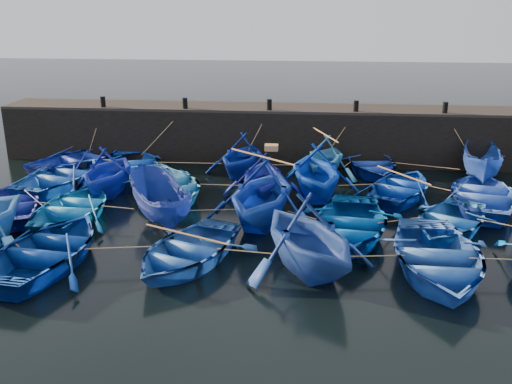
# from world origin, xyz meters

# --- Properties ---
(ground) EXTENTS (120.00, 120.00, 0.00)m
(ground) POSITION_xyz_m (0.00, 0.00, 0.00)
(ground) COLOR black
(ground) RESTS_ON ground
(quay_wall) EXTENTS (26.00, 2.50, 2.50)m
(quay_wall) POSITION_xyz_m (0.00, 10.50, 1.25)
(quay_wall) COLOR black
(quay_wall) RESTS_ON ground
(quay_top) EXTENTS (26.00, 2.50, 0.12)m
(quay_top) POSITION_xyz_m (0.00, 10.50, 2.56)
(quay_top) COLOR black
(quay_top) RESTS_ON quay_wall
(bollard_0) EXTENTS (0.24, 0.24, 0.50)m
(bollard_0) POSITION_xyz_m (-8.00, 9.60, 2.87)
(bollard_0) COLOR black
(bollard_0) RESTS_ON quay_top
(bollard_1) EXTENTS (0.24, 0.24, 0.50)m
(bollard_1) POSITION_xyz_m (-4.00, 9.60, 2.87)
(bollard_1) COLOR black
(bollard_1) RESTS_ON quay_top
(bollard_2) EXTENTS (0.24, 0.24, 0.50)m
(bollard_2) POSITION_xyz_m (0.00, 9.60, 2.87)
(bollard_2) COLOR black
(bollard_2) RESTS_ON quay_top
(bollard_3) EXTENTS (0.24, 0.24, 0.50)m
(bollard_3) POSITION_xyz_m (4.00, 9.60, 2.87)
(bollard_3) COLOR black
(bollard_3) RESTS_ON quay_top
(bollard_4) EXTENTS (0.24, 0.24, 0.50)m
(bollard_4) POSITION_xyz_m (8.00, 9.60, 2.87)
(bollard_4) COLOR black
(bollard_4) RESTS_ON quay_top
(boat_0) EXTENTS (5.62, 5.97, 1.01)m
(boat_0) POSITION_xyz_m (-8.68, 7.80, 0.50)
(boat_0) COLOR navy
(boat_0) RESTS_ON ground
(boat_1) EXTENTS (4.87, 5.44, 0.93)m
(boat_1) POSITION_xyz_m (-5.97, 7.42, 0.47)
(boat_1) COLOR blue
(boat_1) RESTS_ON ground
(boat_2) EXTENTS (3.90, 4.30, 1.96)m
(boat_2) POSITION_xyz_m (-1.06, 7.49, 0.98)
(boat_2) COLOR navy
(boat_2) RESTS_ON ground
(boat_3) EXTENTS (4.07, 4.41, 1.92)m
(boat_3) POSITION_xyz_m (2.59, 7.57, 0.96)
(boat_3) COLOR #2F7DD4
(boat_3) RESTS_ON ground
(boat_4) EXTENTS (3.69, 4.78, 0.92)m
(boat_4) POSITION_xyz_m (4.74, 8.43, 0.46)
(boat_4) COLOR navy
(boat_4) RESTS_ON ground
(boat_5) EXTENTS (2.43, 4.47, 1.64)m
(boat_5) POSITION_xyz_m (9.34, 7.56, 0.82)
(boat_5) COLOR #1F45A6
(boat_5) RESTS_ON ground
(boat_6) EXTENTS (4.50, 5.55, 1.01)m
(boat_6) POSITION_xyz_m (-8.33, 5.07, 0.51)
(boat_6) COLOR #194DA7
(boat_6) RESTS_ON ground
(boat_7) EXTENTS (3.55, 4.07, 2.06)m
(boat_7) POSITION_xyz_m (-6.07, 4.39, 1.03)
(boat_7) COLOR #0F2494
(boat_7) RESTS_ON ground
(boat_8) EXTENTS (5.91, 6.26, 1.06)m
(boat_8) POSITION_xyz_m (-3.72, 4.40, 0.53)
(boat_8) COLOR blue
(boat_8) RESTS_ON ground
(boat_9) EXTENTS (3.47, 3.97, 2.01)m
(boat_9) POSITION_xyz_m (0.18, 4.39, 1.01)
(boat_9) COLOR navy
(boat_9) RESTS_ON ground
(boat_10) EXTENTS (4.43, 4.94, 2.31)m
(boat_10) POSITION_xyz_m (2.21, 4.76, 1.16)
(boat_10) COLOR #0839CC
(boat_10) RESTS_ON ground
(boat_11) EXTENTS (4.77, 5.35, 0.92)m
(boat_11) POSITION_xyz_m (5.64, 5.13, 0.46)
(boat_11) COLOR #0A39A1
(boat_11) RESTS_ON ground
(boat_12) EXTENTS (4.63, 5.73, 1.05)m
(boat_12) POSITION_xyz_m (8.55, 4.34, 0.53)
(boat_12) COLOR blue
(boat_12) RESTS_ON ground
(boat_13) EXTENTS (4.70, 5.21, 0.89)m
(boat_13) POSITION_xyz_m (-8.83, 1.79, 0.44)
(boat_13) COLOR navy
(boat_13) RESTS_ON ground
(boat_14) EXTENTS (3.40, 4.65, 0.94)m
(boat_14) POSITION_xyz_m (-6.35, 1.59, 0.47)
(boat_14) COLOR blue
(boat_14) RESTS_ON ground
(boat_15) EXTENTS (3.64, 4.64, 1.70)m
(boat_15) POSITION_xyz_m (-3.22, 1.38, 0.85)
(boat_15) COLOR navy
(boat_15) RESTS_ON ground
(boat_16) EXTENTS (4.78, 5.30, 2.44)m
(boat_16) POSITION_xyz_m (0.35, 1.68, 1.22)
(boat_16) COLOR navy
(boat_16) RESTS_ON ground
(boat_17) EXTENTS (4.14, 5.39, 1.04)m
(boat_17) POSITION_xyz_m (3.35, 0.84, 0.52)
(boat_17) COLOR #003F8A
(boat_17) RESTS_ON ground
(boat_18) EXTENTS (4.83, 5.33, 0.91)m
(boat_18) POSITION_xyz_m (6.67, 1.53, 0.45)
(boat_18) COLOR #1958B1
(boat_18) RESTS_ON ground
(boat_21) EXTENTS (4.16, 5.43, 1.05)m
(boat_21) POSITION_xyz_m (-5.63, -2.11, 0.53)
(boat_21) COLOR navy
(boat_21) RESTS_ON ground
(boat_22) EXTENTS (4.64, 5.40, 0.94)m
(boat_22) POSITION_xyz_m (-1.58, -1.68, 0.47)
(boat_22) COLOR #1E4D94
(boat_22) RESTS_ON ground
(boat_23) EXTENTS (5.54, 5.78, 2.35)m
(boat_23) POSITION_xyz_m (1.97, -1.89, 1.17)
(boat_23) COLOR navy
(boat_23) RESTS_ON ground
(boat_24) EXTENTS (3.88, 5.36, 1.10)m
(boat_24) POSITION_xyz_m (5.64, -1.62, 0.55)
(boat_24) COLOR #2554B0
(boat_24) RESTS_ON ground
(wooden_crate) EXTENTS (0.51, 0.42, 0.21)m
(wooden_crate) POSITION_xyz_m (0.48, 4.39, 2.12)
(wooden_crate) COLOR #9B7143
(wooden_crate) RESTS_ON boat_9
(mooring_ropes) EXTENTS (18.06, 11.78, 2.10)m
(mooring_ropes) POSITION_xyz_m (0.52, 5.01, 0.87)
(mooring_ropes) COLOR tan
(mooring_ropes) RESTS_ON ground
(loose_oars) EXTENTS (9.47, 11.33, 1.59)m
(loose_oars) POSITION_xyz_m (1.75, 3.17, 1.59)
(loose_oars) COLOR #99724C
(loose_oars) RESTS_ON ground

